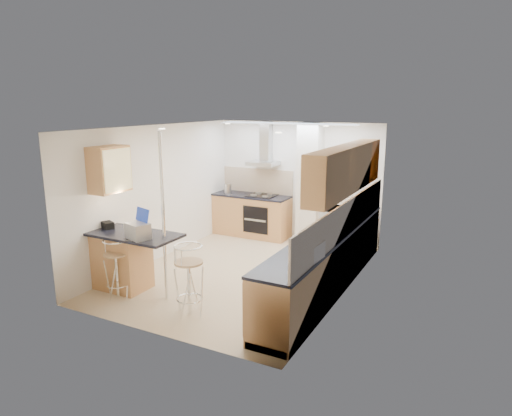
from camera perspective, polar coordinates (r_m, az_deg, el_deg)
The scene contains 16 objects.
ground at distance 8.02m, azimuth -1.55°, elevation -8.08°, with size 4.80×4.80×0.00m, color beige.
room_shell at distance 7.78m, azimuth 1.81°, elevation 3.07°, with size 3.64×4.84×2.51m.
right_counter at distance 7.30m, azimuth 8.88°, elevation -6.57°, with size 0.63×4.40×0.92m.
back_counter at distance 10.07m, azimuth -0.55°, elevation -0.89°, with size 1.70×0.63×0.92m.
peninsula at distance 7.37m, azimuth -14.87°, elevation -6.55°, with size 1.47×0.72×0.94m.
microwave at distance 7.41m, azimuth 10.14°, elevation -1.30°, with size 0.58×0.39×0.32m, color white.
laptop at distance 6.90m, azimuth -14.55°, elevation -2.78°, with size 0.34×0.26×0.23m, color #ADB1B5.
bag at distance 7.61m, azimuth -18.04°, elevation -2.05°, with size 0.20×0.14×0.11m, color black.
bar_stool_near at distance 7.22m, azimuth -17.02°, elevation -7.25°, with size 0.37×0.37×0.91m, color tan, non-canonical shape.
bar_stool_end at distance 6.42m, azimuth -8.36°, elevation -8.88°, with size 0.41×0.41×1.01m, color tan, non-canonical shape.
jar_a at distance 8.00m, azimuth 10.66°, elevation -0.74°, with size 0.12×0.12×0.19m, color beige.
jar_b at distance 7.78m, azimuth 11.54°, elevation -1.38°, with size 0.11×0.11×0.13m, color beige.
jar_c at distance 6.73m, azimuth 8.55°, elevation -3.14°, with size 0.14×0.14×0.22m, color beige.
jar_d at distance 6.58m, azimuth 7.76°, elevation -3.85°, with size 0.10×0.10×0.14m, color white.
bread_bin at distance 5.92m, azimuth 6.43°, elevation -5.36°, with size 0.33×0.42×0.22m, color beige.
kettle at distance 10.15m, azimuth -3.54°, elevation 2.45°, with size 0.16×0.16×0.21m, color #B3B6B8.
Camera 1 is at (3.62, -6.54, 2.90)m, focal length 32.00 mm.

